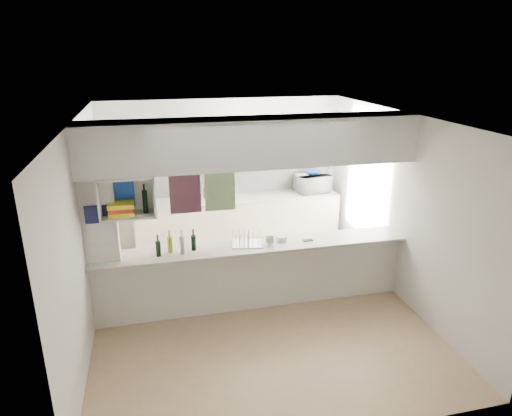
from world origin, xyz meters
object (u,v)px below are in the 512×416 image
object	(u,v)px
microwave	(312,183)
dish_rack	(247,238)
wine_bottles	(176,245)
bowl	(313,172)

from	to	relation	value
microwave	dish_rack	bearing A→B (deg)	44.51
wine_bottles	microwave	bearing A→B (deg)	39.31
microwave	wine_bottles	world-z (taller)	microwave
dish_rack	wine_bottles	size ratio (longest dim) A/B	0.87
microwave	dish_rack	world-z (taller)	microwave
microwave	wine_bottles	distance (m)	3.36
bowl	dish_rack	distance (m)	2.70
microwave	dish_rack	size ratio (longest dim) A/B	1.31
bowl	dish_rack	world-z (taller)	bowl
bowl	wine_bottles	xyz separation A→B (m)	(-2.61, -2.16, -0.24)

